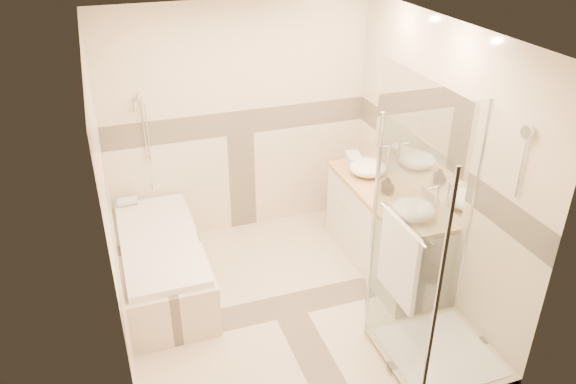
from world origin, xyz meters
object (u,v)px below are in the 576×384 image
object	(u,v)px
bathtub	(162,261)
vessel_sink_near	(368,168)
shower_enclosure	(427,309)
amenity_bottle_a	(386,184)
vanity	(384,229)
amenity_bottle_b	(388,186)
vessel_sink_far	(413,210)

from	to	relation	value
bathtub	vessel_sink_near	bearing A→B (deg)	1.11
shower_enclosure	amenity_bottle_a	xyz separation A→B (m)	(0.27, 1.28, 0.42)
bathtub	vessel_sink_near	world-z (taller)	vessel_sink_near
bathtub	amenity_bottle_a	distance (m)	2.24
bathtub	vessel_sink_near	distance (m)	2.22
amenity_bottle_a	vessel_sink_near	bearing A→B (deg)	90.00
vanity	amenity_bottle_b	world-z (taller)	amenity_bottle_b
shower_enclosure	amenity_bottle_a	size ratio (longest dim) A/B	13.40
shower_enclosure	vessel_sink_far	size ratio (longest dim) A/B	5.33
bathtub	vanity	world-z (taller)	vanity
vessel_sink_far	amenity_bottle_a	bearing A→B (deg)	90.00
vanity	shower_enclosure	size ratio (longest dim) A/B	0.79
amenity_bottle_a	amenity_bottle_b	world-z (taller)	amenity_bottle_b
bathtub	vanity	distance (m)	2.18
vessel_sink_near	vessel_sink_far	distance (m)	0.89
vessel_sink_near	amenity_bottle_b	size ratio (longest dim) A/B	2.36
vanity	vessel_sink_far	world-z (taller)	vessel_sink_far
vanity	amenity_bottle_b	xyz separation A→B (m)	(-0.02, -0.04, 0.50)
shower_enclosure	amenity_bottle_a	world-z (taller)	shower_enclosure
amenity_bottle_a	vessel_sink_far	bearing A→B (deg)	-90.00
vessel_sink_near	vessel_sink_far	size ratio (longest dim) A/B	1.00
vessel_sink_near	amenity_bottle_b	bearing A→B (deg)	-90.00
vessel_sink_far	amenity_bottle_b	distance (m)	0.46
shower_enclosure	amenity_bottle_b	distance (m)	1.33
vanity	vessel_sink_far	bearing A→B (deg)	-92.29
vanity	vessel_sink_near	size ratio (longest dim) A/B	4.24
vanity	amenity_bottle_b	distance (m)	0.51
bathtub	shower_enclosure	bearing A→B (deg)	-41.10
vanity	vessel_sink_near	bearing A→B (deg)	92.92
vessel_sink_near	amenity_bottle_a	size ratio (longest dim) A/B	2.51
bathtub	vessel_sink_far	distance (m)	2.38
shower_enclosure	vessel_sink_near	world-z (taller)	shower_enclosure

